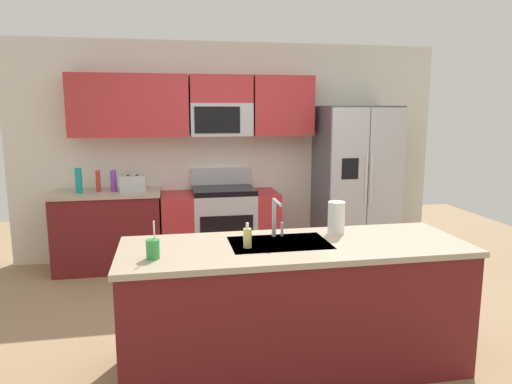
# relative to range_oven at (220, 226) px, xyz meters

# --- Properties ---
(ground_plane) EXTENTS (9.00, 9.00, 0.00)m
(ground_plane) POSITION_rel_range_oven_xyz_m (0.19, -1.80, -0.44)
(ground_plane) COLOR #997A56
(ground_plane) RESTS_ON ground
(kitchen_wall_unit) EXTENTS (5.20, 0.43, 2.60)m
(kitchen_wall_unit) POSITION_rel_range_oven_xyz_m (0.04, 0.28, 1.03)
(kitchen_wall_unit) COLOR silver
(kitchen_wall_unit) RESTS_ON ground
(back_counter) EXTENTS (1.19, 0.63, 0.90)m
(back_counter) POSITION_rel_range_oven_xyz_m (-1.28, -0.00, 0.01)
(back_counter) COLOR maroon
(back_counter) RESTS_ON ground
(range_oven) EXTENTS (1.36, 0.61, 1.10)m
(range_oven) POSITION_rel_range_oven_xyz_m (0.00, 0.00, 0.00)
(range_oven) COLOR #B7BABF
(range_oven) RESTS_ON ground
(refrigerator) EXTENTS (0.90, 0.76, 1.85)m
(refrigerator) POSITION_rel_range_oven_xyz_m (1.66, -0.07, 0.48)
(refrigerator) COLOR #4C4F54
(refrigerator) RESTS_ON ground
(island_counter) EXTENTS (2.38, 0.83, 0.90)m
(island_counter) POSITION_rel_range_oven_xyz_m (0.24, -2.44, 0.01)
(island_counter) COLOR maroon
(island_counter) RESTS_ON ground
(toaster) EXTENTS (0.28, 0.16, 0.18)m
(toaster) POSITION_rel_range_oven_xyz_m (-0.99, -0.05, 0.55)
(toaster) COLOR #B7BABF
(toaster) RESTS_ON back_counter
(pepper_mill) EXTENTS (0.05, 0.05, 0.24)m
(pepper_mill) POSITION_rel_range_oven_xyz_m (-1.36, -0.00, 0.58)
(pepper_mill) COLOR #B2332D
(pepper_mill) RESTS_ON back_counter
(bottle_teal) EXTENTS (0.07, 0.07, 0.28)m
(bottle_teal) POSITION_rel_range_oven_xyz_m (-1.56, -0.05, 0.59)
(bottle_teal) COLOR teal
(bottle_teal) RESTS_ON back_counter
(bottle_purple) EXTENTS (0.07, 0.07, 0.24)m
(bottle_purple) POSITION_rel_range_oven_xyz_m (-1.20, -0.02, 0.58)
(bottle_purple) COLOR purple
(bottle_purple) RESTS_ON back_counter
(sink_faucet) EXTENTS (0.08, 0.21, 0.28)m
(sink_faucet) POSITION_rel_range_oven_xyz_m (0.15, -2.25, 0.62)
(sink_faucet) COLOR #B7BABF
(sink_faucet) RESTS_ON island_counter
(drink_cup_green) EXTENTS (0.08, 0.08, 0.24)m
(drink_cup_green) POSITION_rel_range_oven_xyz_m (-0.70, -2.58, 0.52)
(drink_cup_green) COLOR green
(drink_cup_green) RESTS_ON island_counter
(soap_dispenser) EXTENTS (0.06, 0.06, 0.17)m
(soap_dispenser) POSITION_rel_range_oven_xyz_m (-0.09, -2.46, 0.53)
(soap_dispenser) COLOR #D8CC66
(soap_dispenser) RESTS_ON island_counter
(paper_towel_roll) EXTENTS (0.12, 0.12, 0.24)m
(paper_towel_roll) POSITION_rel_range_oven_xyz_m (0.61, -2.23, 0.58)
(paper_towel_roll) COLOR white
(paper_towel_roll) RESTS_ON island_counter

